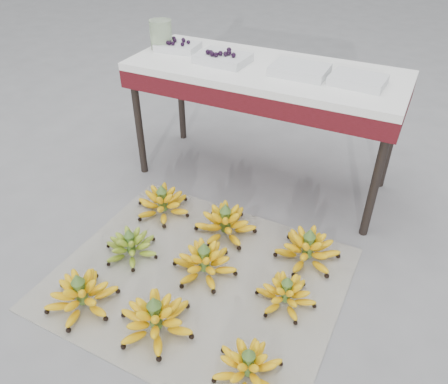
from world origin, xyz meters
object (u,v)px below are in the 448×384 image
at_px(bunch_back_right, 308,249).
at_px(tray_far_right, 358,80).
at_px(bunch_mid_center, 204,262).
at_px(tray_left, 223,58).
at_px(newspaper_mat, 199,278).
at_px(bunch_mid_left, 131,246).
at_px(vendor_table, 265,81).
at_px(glass_jar, 161,35).
at_px(bunch_front_center, 156,319).
at_px(tray_far_left, 178,46).
at_px(bunch_front_right, 248,366).
at_px(bunch_front_left, 81,295).
at_px(bunch_back_left, 163,203).
at_px(tray_right, 300,70).
at_px(bunch_mid_right, 286,294).
at_px(bunch_back_center, 225,223).

distance_m(bunch_back_right, tray_far_right, 0.83).
height_order(bunch_mid_center, tray_left, tray_left).
xyz_separation_m(newspaper_mat, bunch_mid_left, (-0.36, -0.01, 0.06)).
height_order(vendor_table, glass_jar, glass_jar).
bearing_deg(bunch_mid_left, glass_jar, 106.66).
height_order(bunch_front_center, tray_left, tray_left).
distance_m(bunch_back_right, tray_far_left, 1.34).
bearing_deg(bunch_front_right, tray_far_right, 77.84).
xyz_separation_m(newspaper_mat, tray_far_left, (-0.61, 0.92, 0.71)).
bearing_deg(vendor_table, bunch_mid_left, -108.76).
bearing_deg(bunch_back_right, bunch_mid_left, -159.56).
height_order(bunch_front_left, bunch_back_left, bunch_front_left).
relative_size(bunch_mid_left, tray_right, 1.00).
bearing_deg(bunch_mid_center, tray_right, 75.32).
bearing_deg(bunch_mid_right, bunch_back_center, 140.25).
height_order(bunch_front_left, bunch_back_center, bunch_back_center).
xyz_separation_m(bunch_mid_center, bunch_mid_right, (0.39, -0.01, -0.01)).
height_order(bunch_front_left, bunch_mid_right, bunch_front_left).
height_order(bunch_front_center, bunch_mid_right, bunch_front_center).
xyz_separation_m(bunch_mid_center, tray_far_left, (-0.62, 0.88, 0.65)).
distance_m(bunch_mid_center, glass_jar, 1.32).
bearing_deg(bunch_mid_right, bunch_front_right, -96.69).
distance_m(bunch_mid_center, bunch_back_center, 0.29).
xyz_separation_m(bunch_mid_left, glass_jar, (-0.34, 0.91, 0.71)).
distance_m(bunch_front_right, tray_far_left, 1.74).
relative_size(bunch_front_left, tray_left, 1.40).
distance_m(bunch_mid_left, tray_right, 1.19).
height_order(bunch_front_left, tray_far_right, tray_far_right).
bearing_deg(bunch_mid_right, glass_jar, 136.73).
distance_m(bunch_front_left, vendor_table, 1.38).
height_order(newspaper_mat, tray_far_left, tray_far_left).
xyz_separation_m(bunch_back_center, tray_far_right, (0.44, 0.53, 0.64)).
xyz_separation_m(vendor_table, tray_far_left, (-0.55, 0.04, 0.10)).
distance_m(tray_far_left, tray_right, 0.74).
xyz_separation_m(bunch_back_right, vendor_table, (-0.47, 0.55, 0.54)).
height_order(bunch_mid_right, tray_left, tray_left).
bearing_deg(bunch_mid_center, newspaper_mat, -106.30).
bearing_deg(newspaper_mat, glass_jar, 127.88).
bearing_deg(bunch_front_left, bunch_mid_left, 66.26).
distance_m(newspaper_mat, bunch_front_center, 0.33).
height_order(bunch_mid_left, tray_right, tray_right).
relative_size(bunch_front_left, bunch_back_left, 1.02).
relative_size(bunch_front_center, bunch_back_right, 1.06).
xyz_separation_m(bunch_front_left, vendor_table, (0.31, 1.23, 0.54)).
bearing_deg(bunch_front_left, tray_far_right, 33.99).
bearing_deg(bunch_mid_left, tray_right, 56.71).
relative_size(bunch_mid_left, bunch_mid_right, 1.00).
distance_m(bunch_back_left, tray_far_left, 0.89).
xyz_separation_m(newspaper_mat, glass_jar, (-0.70, 0.90, 0.77)).
height_order(bunch_front_center, tray_far_left, tray_far_left).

